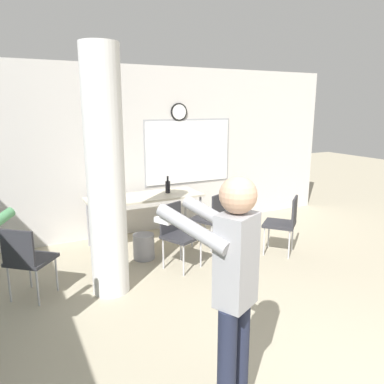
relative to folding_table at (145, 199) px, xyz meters
The scene contains 10 objects.
wall_back 0.93m from the folding_table, 88.03° to the left, with size 8.00×0.15×2.80m.
support_pillar 1.74m from the folding_table, 124.88° to the right, with size 0.43×0.43×2.80m.
folding_table is the anchor object (origin of this frame).
bottle_on_table 0.44m from the folding_table, ahead, with size 0.08×0.08×0.28m.
waste_bin 0.83m from the folding_table, 112.69° to the right, with size 0.30×0.30×0.36m.
chair_near_pillar 2.12m from the folding_table, 148.26° to the right, with size 0.62×0.62×0.87m.
chair_table_front 1.08m from the folding_table, 85.57° to the right, with size 0.58×0.58×0.87m.
chair_mid_room 2.15m from the folding_table, 38.82° to the right, with size 0.62×0.62×0.87m.
chair_table_right 1.09m from the folding_table, 36.75° to the right, with size 0.59×0.59×0.87m.
person_playing_front 3.59m from the folding_table, 100.65° to the right, with size 0.58×0.70×1.74m.
Camera 1 is at (-1.91, -0.98, 2.16)m, focal length 35.00 mm.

